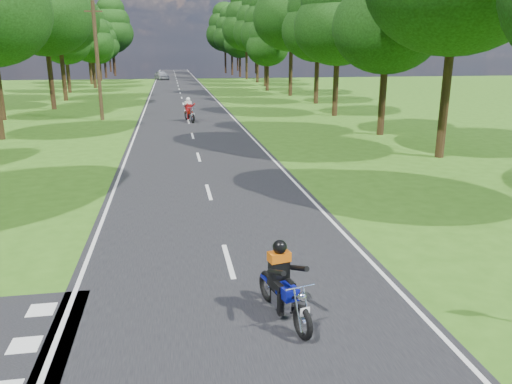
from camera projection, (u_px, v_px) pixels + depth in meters
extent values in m
plane|color=#325F15|center=(240.00, 302.00, 9.89)|extent=(160.00, 160.00, 0.00)
cube|color=black|center=(180.00, 93.00, 57.27)|extent=(7.00, 140.00, 0.02)
cube|color=silver|center=(228.00, 261.00, 11.78)|extent=(0.12, 2.00, 0.01)
cube|color=silver|center=(209.00, 192.00, 17.47)|extent=(0.12, 2.00, 0.01)
cube|color=silver|center=(199.00, 157.00, 23.15)|extent=(0.12, 2.00, 0.01)
cube|color=silver|center=(193.00, 136.00, 28.84)|extent=(0.12, 2.00, 0.01)
cube|color=silver|center=(188.00, 122.00, 34.52)|extent=(0.12, 2.00, 0.01)
cube|color=silver|center=(186.00, 111.00, 40.21)|extent=(0.12, 2.00, 0.01)
cube|color=silver|center=(183.00, 104.00, 45.90)|extent=(0.12, 2.00, 0.01)
cube|color=silver|center=(182.00, 98.00, 51.58)|extent=(0.12, 2.00, 0.01)
cube|color=silver|center=(180.00, 93.00, 57.27)|extent=(0.12, 2.00, 0.01)
cube|color=silver|center=(179.00, 89.00, 62.96)|extent=(0.12, 2.00, 0.01)
cube|color=silver|center=(178.00, 86.00, 68.64)|extent=(0.12, 2.00, 0.01)
cube|color=silver|center=(177.00, 83.00, 74.33)|extent=(0.12, 2.00, 0.01)
cube|color=silver|center=(177.00, 81.00, 80.02)|extent=(0.12, 2.00, 0.01)
cube|color=silver|center=(176.00, 79.00, 85.70)|extent=(0.12, 2.00, 0.01)
cube|color=silver|center=(176.00, 77.00, 91.39)|extent=(0.12, 2.00, 0.01)
cube|color=silver|center=(175.00, 75.00, 97.08)|extent=(0.12, 2.00, 0.01)
cube|color=silver|center=(175.00, 74.00, 102.76)|extent=(0.12, 2.00, 0.01)
cube|color=silver|center=(174.00, 72.00, 108.45)|extent=(0.12, 2.00, 0.01)
cube|color=silver|center=(174.00, 71.00, 114.14)|extent=(0.12, 2.00, 0.01)
cube|color=silver|center=(174.00, 70.00, 119.82)|extent=(0.12, 2.00, 0.01)
cube|color=silver|center=(151.00, 93.00, 56.74)|extent=(0.10, 140.00, 0.01)
cube|color=silver|center=(209.00, 93.00, 57.80)|extent=(0.10, 140.00, 0.01)
cube|color=silver|center=(25.00, 345.00, 8.42)|extent=(0.50, 0.50, 0.01)
cube|color=silver|center=(42.00, 310.00, 9.55)|extent=(0.50, 0.50, 0.01)
cylinder|color=black|center=(0.00, 93.00, 34.94)|extent=(0.40, 0.40, 3.79)
cylinder|color=black|center=(51.00, 83.00, 41.29)|extent=(0.40, 0.40, 4.32)
ellipsoid|color=black|center=(44.00, 15.00, 39.82)|extent=(7.56, 7.56, 6.42)
cylinder|color=black|center=(64.00, 78.00, 48.31)|extent=(0.40, 0.40, 4.40)
ellipsoid|color=black|center=(58.00, 19.00, 46.82)|extent=(7.71, 7.71, 6.55)
cylinder|color=black|center=(69.00, 79.00, 57.43)|extent=(0.40, 0.40, 3.20)
ellipsoid|color=black|center=(65.00, 43.00, 56.35)|extent=(5.60, 5.60, 4.76)
ellipsoid|color=black|center=(64.00, 28.00, 55.92)|extent=(4.80, 4.80, 4.08)
ellipsoid|color=black|center=(62.00, 14.00, 55.49)|extent=(3.60, 3.60, 3.06)
cylinder|color=black|center=(94.00, 75.00, 64.72)|extent=(0.40, 0.40, 3.22)
ellipsoid|color=black|center=(92.00, 43.00, 63.63)|extent=(5.64, 5.64, 4.79)
ellipsoid|color=black|center=(90.00, 31.00, 63.20)|extent=(4.83, 4.83, 4.11)
ellipsoid|color=black|center=(89.00, 17.00, 62.77)|extent=(3.62, 3.62, 3.08)
cylinder|color=black|center=(91.00, 71.00, 71.78)|extent=(0.40, 0.40, 3.61)
ellipsoid|color=black|center=(88.00, 39.00, 70.55)|extent=(6.31, 6.31, 5.37)
ellipsoid|color=black|center=(87.00, 26.00, 70.07)|extent=(5.41, 5.41, 4.60)
ellipsoid|color=black|center=(85.00, 13.00, 69.58)|extent=(4.06, 4.06, 3.45)
cylinder|color=black|center=(100.00, 72.00, 79.38)|extent=(0.40, 0.40, 2.67)
ellipsoid|color=black|center=(99.00, 51.00, 78.47)|extent=(4.67, 4.67, 3.97)
ellipsoid|color=black|center=(98.00, 42.00, 78.12)|extent=(4.00, 4.00, 3.40)
ellipsoid|color=black|center=(97.00, 34.00, 77.76)|extent=(3.00, 3.00, 2.55)
cylinder|color=black|center=(106.00, 69.00, 87.96)|extent=(0.40, 0.40, 3.09)
ellipsoid|color=black|center=(104.00, 46.00, 86.92)|extent=(5.40, 5.40, 4.59)
ellipsoid|color=black|center=(103.00, 37.00, 86.50)|extent=(4.63, 4.63, 3.93)
ellipsoid|color=black|center=(102.00, 28.00, 86.09)|extent=(3.47, 3.47, 2.95)
cylinder|color=black|center=(115.00, 64.00, 94.10)|extent=(0.40, 0.40, 4.48)
ellipsoid|color=black|center=(112.00, 33.00, 92.58)|extent=(7.84, 7.84, 6.66)
ellipsoid|color=black|center=(111.00, 21.00, 91.98)|extent=(6.72, 6.72, 5.71)
ellipsoid|color=black|center=(110.00, 8.00, 91.38)|extent=(5.04, 5.04, 4.28)
cylinder|color=black|center=(114.00, 64.00, 102.49)|extent=(0.40, 0.40, 4.09)
ellipsoid|color=black|center=(112.00, 38.00, 101.10)|extent=(7.16, 7.16, 6.09)
ellipsoid|color=black|center=(111.00, 28.00, 100.55)|extent=(6.14, 6.14, 5.22)
ellipsoid|color=black|center=(110.00, 17.00, 100.00)|extent=(4.61, 4.61, 3.92)
cylinder|color=black|center=(444.00, 108.00, 22.61)|extent=(0.40, 0.40, 4.56)
cylinder|color=black|center=(382.00, 105.00, 28.89)|extent=(0.40, 0.40, 3.49)
ellipsoid|color=black|center=(387.00, 27.00, 27.70)|extent=(6.12, 6.12, 5.20)
cylinder|color=black|center=(335.00, 91.00, 37.31)|extent=(0.40, 0.40, 3.69)
ellipsoid|color=black|center=(338.00, 27.00, 36.06)|extent=(6.46, 6.46, 5.49)
ellipsoid|color=black|center=(339.00, 1.00, 35.56)|extent=(5.54, 5.54, 4.71)
cylinder|color=black|center=(316.00, 83.00, 45.85)|extent=(0.40, 0.40, 3.74)
ellipsoid|color=black|center=(318.00, 30.00, 44.58)|extent=(6.55, 6.55, 5.57)
ellipsoid|color=black|center=(319.00, 9.00, 44.08)|extent=(5.62, 5.62, 4.77)
cylinder|color=black|center=(291.00, 74.00, 53.53)|extent=(0.40, 0.40, 4.64)
ellipsoid|color=black|center=(292.00, 18.00, 51.95)|extent=(8.12, 8.12, 6.91)
cylinder|color=black|center=(267.00, 78.00, 60.40)|extent=(0.40, 0.40, 2.91)
ellipsoid|color=black|center=(267.00, 48.00, 59.42)|extent=(5.09, 5.09, 4.33)
ellipsoid|color=black|center=(267.00, 35.00, 59.03)|extent=(4.36, 4.36, 3.71)
ellipsoid|color=black|center=(268.00, 23.00, 58.64)|extent=(3.27, 3.27, 2.78)
cylinder|color=black|center=(266.00, 72.00, 67.55)|extent=(0.40, 0.40, 3.88)
ellipsoid|color=black|center=(266.00, 35.00, 66.24)|extent=(6.78, 6.78, 5.77)
ellipsoid|color=black|center=(266.00, 20.00, 65.72)|extent=(5.81, 5.81, 4.94)
ellipsoid|color=black|center=(266.00, 5.00, 65.20)|extent=(4.36, 4.36, 3.71)
cylinder|color=black|center=(257.00, 68.00, 75.59)|extent=(0.40, 0.40, 4.18)
ellipsoid|color=black|center=(257.00, 33.00, 74.18)|extent=(7.31, 7.31, 6.21)
ellipsoid|color=black|center=(257.00, 18.00, 73.62)|extent=(6.27, 6.27, 5.33)
ellipsoid|color=black|center=(257.00, 4.00, 73.06)|extent=(4.70, 4.70, 4.00)
cylinder|color=black|center=(247.00, 65.00, 83.97)|extent=(0.40, 0.40, 4.63)
ellipsoid|color=black|center=(246.00, 29.00, 82.40)|extent=(8.11, 8.11, 6.89)
ellipsoid|color=black|center=(246.00, 15.00, 81.78)|extent=(6.95, 6.95, 5.91)
ellipsoid|color=black|center=(246.00, 0.00, 81.16)|extent=(5.21, 5.21, 4.43)
cylinder|color=black|center=(240.00, 67.00, 91.04)|extent=(0.40, 0.40, 3.36)
ellipsoid|color=black|center=(240.00, 44.00, 89.90)|extent=(5.88, 5.88, 5.00)
ellipsoid|color=black|center=(240.00, 34.00, 89.45)|extent=(5.04, 5.04, 4.29)
ellipsoid|color=black|center=(240.00, 25.00, 88.99)|extent=(3.78, 3.78, 3.21)
cylinder|color=black|center=(232.00, 64.00, 97.70)|extent=(0.40, 0.40, 4.09)
ellipsoid|color=black|center=(232.00, 37.00, 96.31)|extent=(7.15, 7.15, 6.08)
ellipsoid|color=black|center=(232.00, 27.00, 95.77)|extent=(6.13, 6.13, 5.21)
ellipsoid|color=black|center=(232.00, 16.00, 95.22)|extent=(4.60, 4.60, 3.91)
cylinder|color=black|center=(225.00, 62.00, 104.92)|extent=(0.40, 0.40, 4.48)
ellipsoid|color=black|center=(225.00, 35.00, 103.40)|extent=(7.84, 7.84, 6.66)
ellipsoid|color=black|center=(225.00, 24.00, 102.80)|extent=(6.72, 6.72, 5.71)
ellipsoid|color=black|center=(225.00, 13.00, 102.20)|extent=(5.04, 5.04, 4.28)
cylinder|color=black|center=(110.00, 63.00, 111.35)|extent=(0.40, 0.40, 3.84)
ellipsoid|color=black|center=(109.00, 41.00, 110.05)|extent=(6.72, 6.72, 5.71)
ellipsoid|color=black|center=(108.00, 32.00, 109.54)|extent=(5.76, 5.76, 4.90)
ellipsoid|color=black|center=(107.00, 23.00, 109.02)|extent=(4.32, 4.32, 3.67)
cylinder|color=black|center=(238.00, 62.00, 117.89)|extent=(0.40, 0.40, 4.16)
ellipsoid|color=black|center=(237.00, 39.00, 116.48)|extent=(7.28, 7.28, 6.19)
ellipsoid|color=black|center=(237.00, 30.00, 115.92)|extent=(6.24, 6.24, 5.30)
ellipsoid|color=black|center=(237.00, 21.00, 115.36)|extent=(4.68, 4.68, 3.98)
cylinder|color=black|center=(91.00, 66.00, 96.86)|extent=(0.40, 0.40, 3.52)
ellipsoid|color=black|center=(89.00, 43.00, 95.67)|extent=(6.16, 6.16, 5.24)
ellipsoid|color=black|center=(88.00, 33.00, 95.19)|extent=(5.28, 5.28, 4.49)
ellipsoid|color=black|center=(88.00, 24.00, 94.72)|extent=(3.96, 3.96, 3.37)
cylinder|color=black|center=(256.00, 62.00, 104.90)|extent=(0.40, 0.40, 4.48)
ellipsoid|color=black|center=(256.00, 35.00, 103.38)|extent=(7.84, 7.84, 6.66)
ellipsoid|color=black|center=(256.00, 24.00, 102.78)|extent=(6.72, 6.72, 5.71)
ellipsoid|color=black|center=(256.00, 13.00, 102.18)|extent=(5.04, 5.04, 4.28)
cylinder|color=#382616|center=(98.00, 62.00, 34.36)|extent=(0.26, 0.26, 8.00)
cube|color=#382616|center=(93.00, 11.00, 33.45)|extent=(1.20, 0.10, 0.10)
imported|color=silver|center=(162.00, 75.00, 82.69)|extent=(2.80, 4.54, 1.44)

